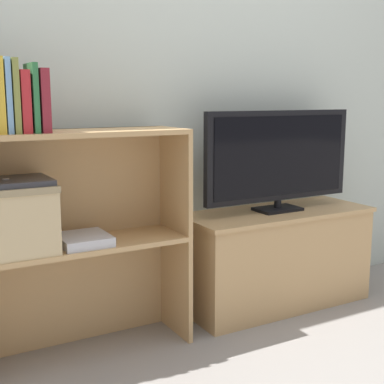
{
  "coord_description": "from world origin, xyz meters",
  "views": [
    {
      "loc": [
        -1.12,
        -1.85,
        1.03
      ],
      "look_at": [
        0.0,
        0.14,
        0.62
      ],
      "focal_mm": 50.0,
      "sensor_mm": 36.0,
      "label": 1
    }
  ],
  "objects_px": {
    "book_olive": "(13,96)",
    "book_maroon": "(41,101)",
    "tv_stand": "(276,257)",
    "book_skyblue": "(6,96)",
    "laptop": "(6,182)",
    "tv": "(279,158)",
    "magazine_stack": "(84,240)",
    "book_crimson": "(23,102)",
    "storage_basket_left": "(8,217)",
    "book_forest": "(32,98)"
  },
  "relations": [
    {
      "from": "book_olive",
      "to": "book_maroon",
      "type": "relative_size",
      "value": 1.14
    },
    {
      "from": "tv_stand",
      "to": "book_skyblue",
      "type": "relative_size",
      "value": 3.72
    },
    {
      "from": "book_maroon",
      "to": "laptop",
      "type": "distance_m",
      "value": 0.32
    },
    {
      "from": "tv_stand",
      "to": "book_maroon",
      "type": "height_order",
      "value": "book_maroon"
    },
    {
      "from": "tv",
      "to": "magazine_stack",
      "type": "relative_size",
      "value": 4.07
    },
    {
      "from": "tv_stand",
      "to": "book_crimson",
      "type": "height_order",
      "value": "book_crimson"
    },
    {
      "from": "tv",
      "to": "book_skyblue",
      "type": "height_order",
      "value": "book_skyblue"
    },
    {
      "from": "laptop",
      "to": "book_skyblue",
      "type": "bearing_deg",
      "value": -61.85
    },
    {
      "from": "book_maroon",
      "to": "storage_basket_left",
      "type": "height_order",
      "value": "book_maroon"
    },
    {
      "from": "tv",
      "to": "book_forest",
      "type": "distance_m",
      "value": 1.21
    },
    {
      "from": "book_maroon",
      "to": "storage_basket_left",
      "type": "bearing_deg",
      "value": 169.81
    },
    {
      "from": "laptop",
      "to": "magazine_stack",
      "type": "bearing_deg",
      "value": -3.25
    },
    {
      "from": "magazine_stack",
      "to": "laptop",
      "type": "bearing_deg",
      "value": 176.75
    },
    {
      "from": "book_olive",
      "to": "storage_basket_left",
      "type": "xyz_separation_m",
      "value": [
        -0.04,
        0.02,
        -0.43
      ]
    },
    {
      "from": "book_forest",
      "to": "laptop",
      "type": "bearing_deg",
      "value": 166.69
    },
    {
      "from": "magazine_stack",
      "to": "storage_basket_left",
      "type": "bearing_deg",
      "value": 176.75
    },
    {
      "from": "book_skyblue",
      "to": "book_forest",
      "type": "xyz_separation_m",
      "value": [
        0.09,
        -0.0,
        -0.01
      ]
    },
    {
      "from": "tv_stand",
      "to": "magazine_stack",
      "type": "distance_m",
      "value": 1.04
    },
    {
      "from": "laptop",
      "to": "storage_basket_left",
      "type": "bearing_deg",
      "value": 180.0
    },
    {
      "from": "book_crimson",
      "to": "book_forest",
      "type": "xyz_separation_m",
      "value": [
        0.03,
        0.0,
        0.01
      ]
    },
    {
      "from": "book_olive",
      "to": "book_forest",
      "type": "distance_m",
      "value": 0.07
    },
    {
      "from": "book_forest",
      "to": "book_olive",
      "type": "bearing_deg",
      "value": 180.0
    },
    {
      "from": "tv",
      "to": "magazine_stack",
      "type": "xyz_separation_m",
      "value": [
        -1.0,
        -0.07,
        -0.26
      ]
    },
    {
      "from": "book_skyblue",
      "to": "book_forest",
      "type": "relative_size",
      "value": 1.07
    },
    {
      "from": "book_skyblue",
      "to": "book_crimson",
      "type": "distance_m",
      "value": 0.06
    },
    {
      "from": "magazine_stack",
      "to": "book_olive",
      "type": "bearing_deg",
      "value": -177.96
    },
    {
      "from": "storage_basket_left",
      "to": "laptop",
      "type": "xyz_separation_m",
      "value": [
        0.0,
        0.0,
        0.13
      ]
    },
    {
      "from": "book_olive",
      "to": "magazine_stack",
      "type": "bearing_deg",
      "value": 2.04
    },
    {
      "from": "book_crimson",
      "to": "tv",
      "type": "bearing_deg",
      "value": 3.61
    },
    {
      "from": "book_olive",
      "to": "laptop",
      "type": "bearing_deg",
      "value": 146.8
    },
    {
      "from": "storage_basket_left",
      "to": "book_skyblue",
      "type": "bearing_deg",
      "value": -61.85
    },
    {
      "from": "book_crimson",
      "to": "book_maroon",
      "type": "distance_m",
      "value": 0.06
    },
    {
      "from": "book_olive",
      "to": "magazine_stack",
      "type": "height_order",
      "value": "book_olive"
    },
    {
      "from": "tv_stand",
      "to": "storage_basket_left",
      "type": "bearing_deg",
      "value": -177.59
    },
    {
      "from": "book_forest",
      "to": "book_crimson",
      "type": "bearing_deg",
      "value": 180.0
    },
    {
      "from": "laptop",
      "to": "book_maroon",
      "type": "bearing_deg",
      "value": -10.19
    },
    {
      "from": "book_forest",
      "to": "book_maroon",
      "type": "bearing_deg",
      "value": 0.0
    },
    {
      "from": "tv_stand",
      "to": "book_maroon",
      "type": "xyz_separation_m",
      "value": [
        -1.14,
        -0.08,
        0.78
      ]
    },
    {
      "from": "tv",
      "to": "magazine_stack",
      "type": "bearing_deg",
      "value": -176.14
    },
    {
      "from": "tv",
      "to": "book_crimson",
      "type": "distance_m",
      "value": 1.24
    },
    {
      "from": "book_crimson",
      "to": "laptop",
      "type": "relative_size",
      "value": 0.71
    },
    {
      "from": "book_maroon",
      "to": "tv",
      "type": "bearing_deg",
      "value": 3.81
    },
    {
      "from": "tv_stand",
      "to": "magazine_stack",
      "type": "xyz_separation_m",
      "value": [
        -1.0,
        -0.07,
        0.24
      ]
    },
    {
      "from": "tv_stand",
      "to": "storage_basket_left",
      "type": "xyz_separation_m",
      "value": [
        -1.28,
        -0.05,
        0.36
      ]
    },
    {
      "from": "book_skyblue",
      "to": "book_forest",
      "type": "bearing_deg",
      "value": -0.0
    },
    {
      "from": "tv",
      "to": "laptop",
      "type": "distance_m",
      "value": 1.28
    },
    {
      "from": "magazine_stack",
      "to": "book_skyblue",
      "type": "bearing_deg",
      "value": -178.14
    },
    {
      "from": "tv",
      "to": "book_crimson",
      "type": "height_order",
      "value": "book_crimson"
    },
    {
      "from": "book_crimson",
      "to": "storage_basket_left",
      "type": "relative_size",
      "value": 0.67
    },
    {
      "from": "book_olive",
      "to": "laptop",
      "type": "height_order",
      "value": "book_olive"
    }
  ]
}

